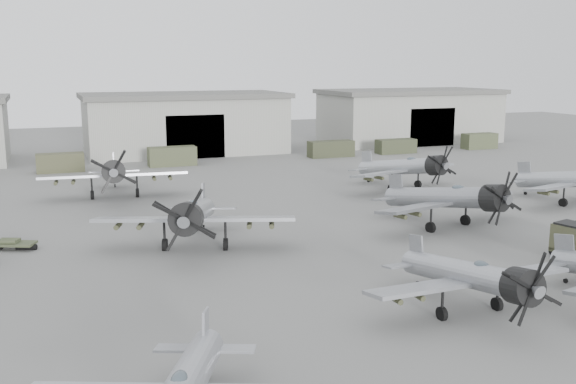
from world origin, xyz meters
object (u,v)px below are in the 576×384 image
aircraft_near_1 (473,277)px  aircraft_far_0 (114,172)px  aircraft_far_1 (407,167)px  aircraft_mid_2 (451,198)px  aircraft_mid_1 (194,215)px

aircraft_near_1 → aircraft_far_0: size_ratio=0.81×
aircraft_near_1 → aircraft_far_1: bearing=63.0°
aircraft_mid_2 → aircraft_far_1: bearing=56.9°
aircraft_far_0 → aircraft_far_1: (28.49, -6.51, -0.17)m
aircraft_mid_2 → aircraft_mid_1: bearing=162.3°
aircraft_mid_2 → aircraft_far_0: aircraft_far_0 is taller
aircraft_mid_1 → aircraft_far_0: aircraft_far_0 is taller
aircraft_near_1 → aircraft_far_1: (14.68, 30.55, 0.28)m
aircraft_near_1 → aircraft_mid_2: aircraft_mid_2 is taller
aircraft_far_1 → aircraft_far_0: bearing=151.6°
aircraft_mid_1 → aircraft_far_1: 28.83m
aircraft_mid_2 → aircraft_far_0: bearing=123.1°
aircraft_near_1 → aircraft_mid_1: 19.81m
aircraft_far_1 → aircraft_mid_1: bearing=-166.9°
aircraft_mid_1 → aircraft_mid_2: aircraft_mid_1 is taller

